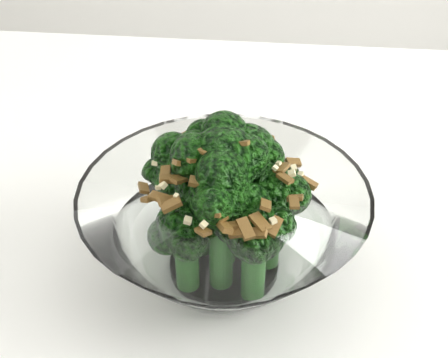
{
  "coord_description": "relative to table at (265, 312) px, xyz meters",
  "views": [
    {
      "loc": [
        -0.08,
        -0.39,
        1.1
      ],
      "look_at": [
        -0.11,
        -0.05,
        0.84
      ],
      "focal_mm": 50.0,
      "sensor_mm": 36.0,
      "label": 1
    }
  ],
  "objects": [
    {
      "name": "broccoli_dish",
      "position": [
        -0.03,
        -0.02,
        0.12
      ],
      "size": [
        0.21,
        0.21,
        0.13
      ],
      "color": "white",
      "rests_on": "table"
    },
    {
      "name": "table",
      "position": [
        0.0,
        0.0,
        0.0
      ],
      "size": [
        1.21,
        0.81,
        0.75
      ],
      "color": "white",
      "rests_on": "ground"
    }
  ]
}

